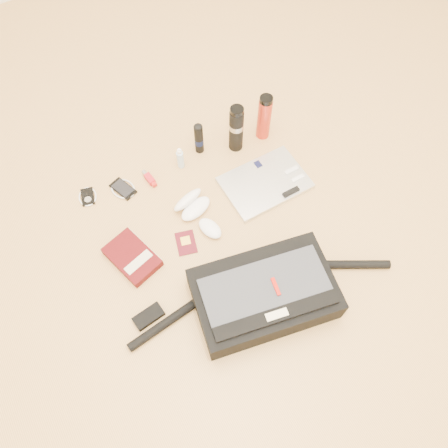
% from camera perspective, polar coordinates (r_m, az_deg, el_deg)
% --- Properties ---
extents(ground, '(4.00, 4.00, 0.00)m').
position_cam_1_polar(ground, '(1.82, 1.25, -1.70)').
color(ground, tan).
rests_on(ground, ground).
extents(messenger_bag, '(1.05, 0.42, 0.15)m').
position_cam_1_polar(messenger_bag, '(1.65, 5.17, -9.12)').
color(messenger_bag, black).
rests_on(messenger_bag, ground).
extents(laptop, '(0.36, 0.25, 0.04)m').
position_cam_1_polar(laptop, '(1.95, 5.42, 5.37)').
color(laptop, silver).
rests_on(laptop, ground).
extents(book, '(0.20, 0.25, 0.04)m').
position_cam_1_polar(book, '(1.80, -11.86, -4.22)').
color(book, '#420709').
rests_on(book, ground).
extents(passport, '(0.10, 0.13, 0.01)m').
position_cam_1_polar(passport, '(1.81, -4.98, -2.44)').
color(passport, '#4C0B14').
rests_on(passport, ground).
extents(mouse, '(0.10, 0.13, 0.04)m').
position_cam_1_polar(mouse, '(1.82, -1.82, -0.58)').
color(mouse, white).
rests_on(mouse, ground).
extents(sunglasses_case, '(0.18, 0.16, 0.09)m').
position_cam_1_polar(sunglasses_case, '(1.86, -4.23, 2.58)').
color(sunglasses_case, white).
rests_on(sunglasses_case, ground).
extents(ipod, '(0.09, 0.10, 0.01)m').
position_cam_1_polar(ipod, '(2.00, -17.38, 3.42)').
color(ipod, black).
rests_on(ipod, ground).
extents(phone, '(0.12, 0.13, 0.01)m').
position_cam_1_polar(phone, '(1.98, -13.06, 4.50)').
color(phone, black).
rests_on(phone, ground).
extents(inhaler, '(0.03, 0.10, 0.03)m').
position_cam_1_polar(inhaler, '(1.98, -9.73, 5.90)').
color(inhaler, '#B21A24').
rests_on(inhaler, ground).
extents(spray_bottle, '(0.03, 0.03, 0.12)m').
position_cam_1_polar(spray_bottle, '(1.98, -5.72, 8.48)').
color(spray_bottle, '#AACAE2').
rests_on(spray_bottle, ground).
extents(aerosol_can, '(0.05, 0.05, 0.17)m').
position_cam_1_polar(aerosol_can, '(2.00, -3.30, 11.12)').
color(aerosol_can, black).
rests_on(aerosol_can, ground).
extents(thermos_black, '(0.07, 0.07, 0.25)m').
position_cam_1_polar(thermos_black, '(1.98, 1.61, 12.36)').
color(thermos_black, black).
rests_on(thermos_black, ground).
extents(thermos_red, '(0.07, 0.07, 0.24)m').
position_cam_1_polar(thermos_red, '(2.04, 5.28, 13.71)').
color(thermos_red, '#AD2717').
rests_on(thermos_red, ground).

